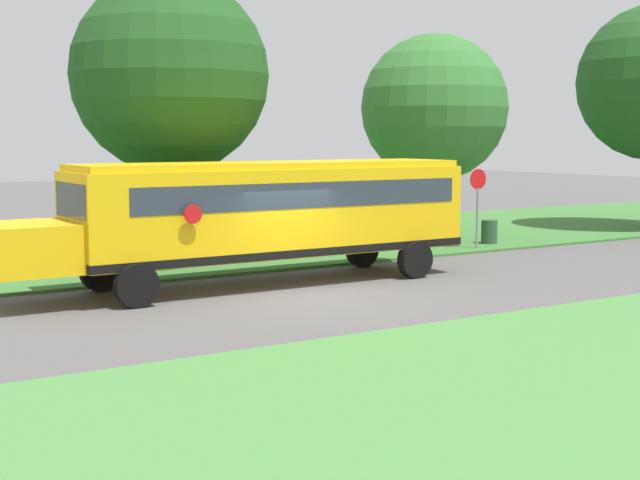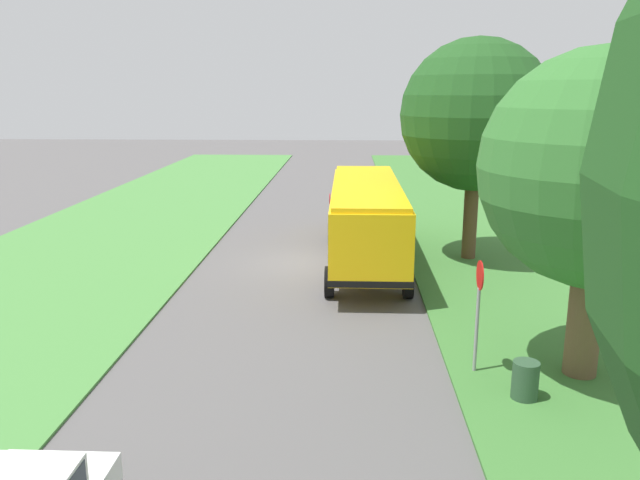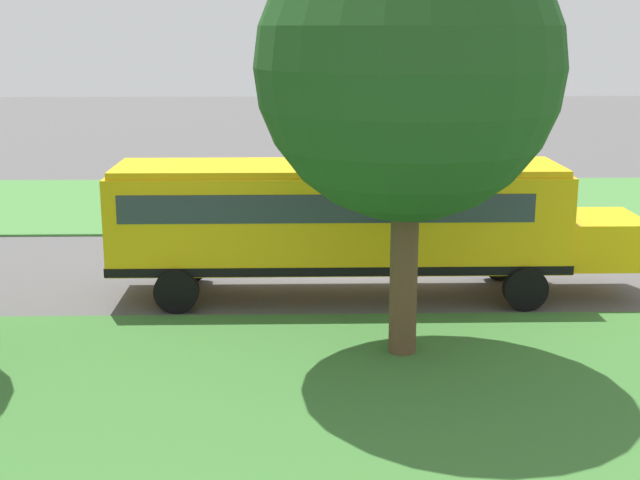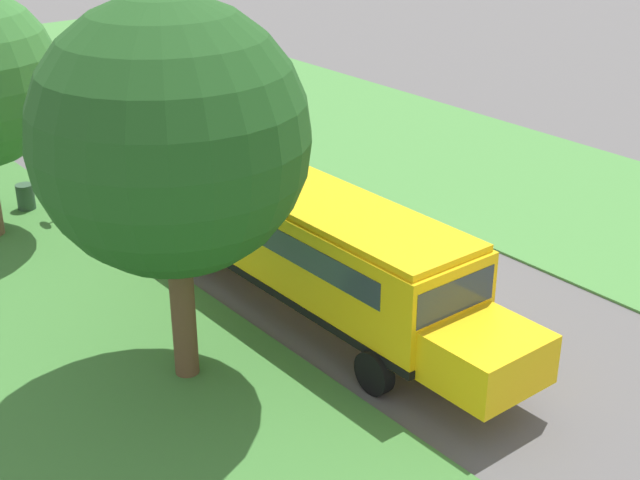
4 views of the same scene
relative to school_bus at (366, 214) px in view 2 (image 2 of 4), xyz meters
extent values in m
plane|color=#565454|center=(2.30, 0.03, -1.92)|extent=(120.00, 120.00, 0.00)
cube|color=#3D7533|center=(-7.70, 0.03, -1.88)|extent=(12.00, 80.00, 0.08)
cube|color=#47843D|center=(11.30, 0.03, -1.89)|extent=(10.00, 80.00, 0.07)
cube|color=yellow|center=(0.00, 0.29, -0.02)|extent=(2.50, 10.50, 2.20)
cube|color=yellow|center=(0.00, -5.91, -0.57)|extent=(2.20, 1.90, 1.10)
cube|color=yellow|center=(0.00, 0.29, 1.16)|extent=(2.35, 10.29, 0.16)
cube|color=black|center=(0.00, 0.29, -1.00)|extent=(2.54, 10.54, 0.20)
cube|color=#2D3842|center=(0.00, 0.59, 0.44)|extent=(2.53, 9.24, 0.64)
cube|color=#2D3842|center=(0.00, -4.91, 0.44)|extent=(2.25, 0.12, 0.80)
cylinder|color=red|center=(1.43, -2.60, 0.13)|extent=(0.03, 0.44, 0.44)
cylinder|color=black|center=(1.25, -3.91, -1.42)|extent=(0.30, 1.00, 1.00)
cylinder|color=black|center=(-1.25, -3.91, -1.42)|extent=(0.30, 1.00, 1.00)
cylinder|color=black|center=(1.25, 3.96, -1.42)|extent=(0.30, 1.00, 1.00)
cylinder|color=black|center=(-1.25, 3.96, -1.42)|extent=(0.30, 1.00, 1.00)
cylinder|color=brown|center=(-4.05, -0.80, -0.21)|extent=(0.54, 0.54, 3.44)
sphere|color=#1E4C1C|center=(-4.05, -0.80, 3.63)|extent=(5.65, 5.65, 5.65)
sphere|color=#1E4C1C|center=(-4.37, -1.54, 3.27)|extent=(3.22, 3.22, 3.22)
cylinder|color=brown|center=(-4.69, 9.43, -0.49)|extent=(0.75, 0.75, 2.87)
sphere|color=#33702D|center=(-4.69, 9.43, 2.89)|extent=(5.18, 5.18, 5.18)
sphere|color=#33702D|center=(-4.62, 9.41, 2.91)|extent=(3.24, 3.24, 3.24)
cylinder|color=gray|center=(-2.30, 9.39, -0.87)|extent=(0.08, 0.08, 2.10)
cylinder|color=red|center=(-2.30, 9.39, 0.48)|extent=(0.03, 0.68, 0.68)
cylinder|color=#2D4C33|center=(-3.10, 10.69, -1.47)|extent=(0.56, 0.56, 0.90)
camera|label=1|loc=(20.03, -10.88, 1.87)|focal=50.00mm
camera|label=2|loc=(0.71, 22.98, 4.54)|focal=35.00mm
camera|label=3|loc=(-20.45, 1.20, 4.34)|focal=50.00mm
camera|label=4|loc=(-12.29, -15.81, 9.06)|focal=50.00mm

